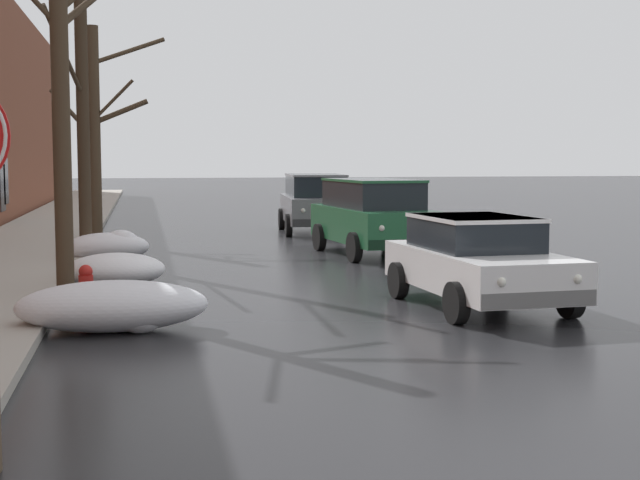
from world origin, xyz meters
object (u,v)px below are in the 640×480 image
bare_tree_mid_block (81,82)px  suv_grey_parked_kerbside_mid (315,201)px  fire_hydrant (86,288)px  sedan_white_approaching_near_lane (477,259)px  suv_green_parked_kerbside_close (373,214)px  bare_tree_far_down_block (95,126)px  bare_tree_second_along_sidewalk (63,90)px

bare_tree_mid_block → suv_grey_parked_kerbside_mid: 9.76m
bare_tree_mid_block → fire_hydrant: size_ratio=10.79×
sedan_white_approaching_near_lane → suv_green_parked_kerbside_close: 7.56m
bare_tree_mid_block → bare_tree_far_down_block: bare_tree_mid_block is taller
bare_tree_second_along_sidewalk → sedan_white_approaching_near_lane: 7.21m
bare_tree_mid_block → suv_grey_parked_kerbside_mid: size_ratio=1.66×
bare_tree_second_along_sidewalk → sedan_white_approaching_near_lane: (6.33, -2.17, -2.67)m
fire_hydrant → suv_grey_parked_kerbside_mid: bearing=65.1°
bare_tree_second_along_sidewalk → bare_tree_mid_block: bearing=90.6°
sedan_white_approaching_near_lane → suv_grey_parked_kerbside_mid: 14.13m
bare_tree_second_along_sidewalk → suv_green_parked_kerbside_close: bearing=39.0°
bare_tree_far_down_block → suv_green_parked_kerbside_close: size_ratio=1.34×
bare_tree_mid_block → bare_tree_second_along_sidewalk: bearing=-89.4°
bare_tree_mid_block → suv_green_parked_kerbside_close: bare_tree_mid_block is taller
bare_tree_second_along_sidewalk → bare_tree_far_down_block: (0.00, 10.18, -0.21)m
bare_tree_far_down_block → bare_tree_second_along_sidewalk: bearing=-90.0°
bare_tree_second_along_sidewalk → bare_tree_far_down_block: bare_tree_second_along_sidewalk is taller
suv_grey_parked_kerbside_mid → fire_hydrant: bearing=-114.9°
bare_tree_mid_block → fire_hydrant: bare_tree_mid_block is taller
suv_green_parked_kerbside_close → fire_hydrant: 9.21m
bare_tree_mid_block → fire_hydrant: bearing=-86.4°
suv_green_parked_kerbside_close → suv_grey_parked_kerbside_mid: bearing=91.0°
bare_tree_second_along_sidewalk → bare_tree_mid_block: 5.44m
bare_tree_second_along_sidewalk → fire_hydrant: bare_tree_second_along_sidewalk is taller
bare_tree_mid_block → sedan_white_approaching_near_lane: 10.44m
suv_grey_parked_kerbside_mid → bare_tree_mid_block: bearing=-135.2°
bare_tree_second_along_sidewalk → suv_green_parked_kerbside_close: 8.88m
bare_tree_second_along_sidewalk → sedan_white_approaching_near_lane: size_ratio=1.59×
fire_hydrant → bare_tree_mid_block: bearing=93.6°
suv_green_parked_kerbside_close → bare_tree_mid_block: bearing=179.7°
sedan_white_approaching_near_lane → fire_hydrant: sedan_white_approaching_near_lane is taller
bare_tree_mid_block → suv_green_parked_kerbside_close: 7.34m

